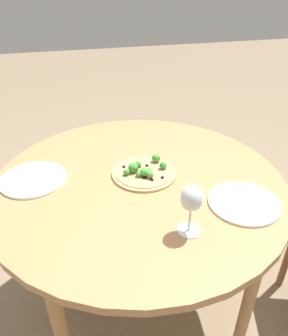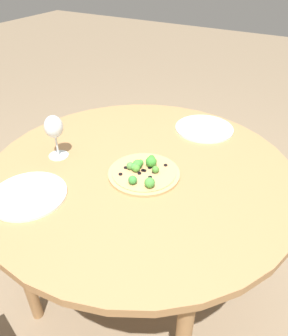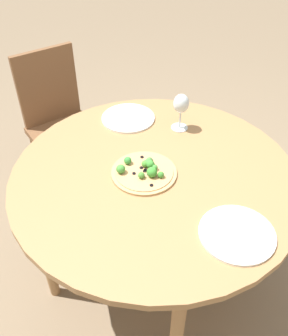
# 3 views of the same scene
# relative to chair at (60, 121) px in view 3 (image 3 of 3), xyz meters

# --- Properties ---
(ground_plane) EXTENTS (12.00, 12.00, 0.00)m
(ground_plane) POSITION_rel_chair_xyz_m (-0.32, -0.96, -0.48)
(ground_plane) COLOR #847056
(dining_table) EXTENTS (1.18, 1.18, 0.78)m
(dining_table) POSITION_rel_chair_xyz_m (-0.32, -0.96, 0.22)
(dining_table) COLOR #A87A4C
(dining_table) RESTS_ON ground_plane
(chair) EXTENTS (0.51, 0.51, 0.91)m
(chair) POSITION_rel_chair_xyz_m (0.00, 0.00, 0.00)
(chair) COLOR brown
(chair) RESTS_ON ground_plane
(pizza) EXTENTS (0.27, 0.27, 0.06)m
(pizza) POSITION_rel_chair_xyz_m (-0.36, -0.92, 0.31)
(pizza) COLOR tan
(pizza) RESTS_ON dining_table
(wine_glass) EXTENTS (0.08, 0.08, 0.18)m
(wine_glass) POSITION_rel_chair_xyz_m (0.01, -0.86, 0.42)
(wine_glass) COLOR silver
(wine_glass) RESTS_ON dining_table
(plate_near) EXTENTS (0.26, 0.26, 0.01)m
(plate_near) POSITION_rel_chair_xyz_m (-0.08, -0.62, 0.30)
(plate_near) COLOR white
(plate_near) RESTS_ON dining_table
(plate_far) EXTENTS (0.26, 0.26, 0.01)m
(plate_far) POSITION_rel_chair_xyz_m (-0.42, -1.37, 0.30)
(plate_far) COLOR white
(plate_far) RESTS_ON dining_table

